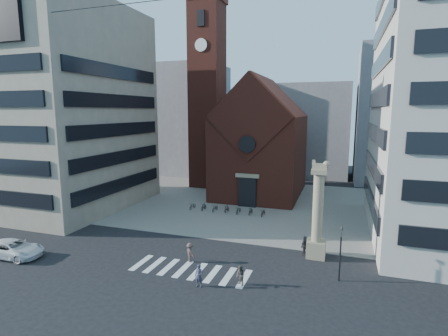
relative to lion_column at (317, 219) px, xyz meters
The scene contains 23 objects.
ground 11.01m from the lion_column, 163.32° to the right, with size 120.00×120.00×0.00m, color black.
piazza 19.18m from the lion_column, 122.03° to the left, with size 46.00×30.00×0.05m, color gray.
zebra_crossing 11.72m from the lion_column, 147.61° to the right, with size 10.20×3.20×0.01m, color white, non-canonical shape.
church 24.62m from the lion_column, 114.43° to the left, with size 12.00×16.65×18.00m.
campanile 34.29m from the lion_column, 128.68° to the left, with size 5.50×5.50×31.20m.
building_left 36.01m from the lion_column, 168.37° to the left, with size 18.00×20.00×26.00m, color gray.
bg_block_left 48.23m from the lion_column, 129.04° to the left, with size 16.00×14.00×22.00m, color gray.
bg_block_mid 42.55m from the lion_column, 95.45° to the left, with size 14.00×12.00×18.00m, color gray.
bg_block_right 41.69m from the lion_column, 72.91° to the left, with size 16.00×14.00×24.00m, color gray.
lion_column is the anchor object (origin of this frame).
traffic_light 4.62m from the lion_column, 63.54° to the right, with size 0.13×0.16×4.30m.
white_car 26.92m from the lion_column, 161.22° to the right, with size 2.50×5.43×1.51m, color white.
pedestrian_0 11.59m from the lion_column, 133.26° to the right, with size 0.62×0.41×1.71m, color #353348.
pedestrian_1 9.02m from the lion_column, 124.80° to the right, with size 0.74×0.58×1.53m, color #524942.
pedestrian_2 2.75m from the lion_column, behind, with size 1.06×0.44×1.80m, color #292830.
pedestrian_3 11.39m from the lion_column, 156.07° to the right, with size 1.09×0.63×1.68m, color #4D3833.
scooter_0 19.73m from the lion_column, 147.70° to the left, with size 0.58×1.65×0.87m, color black.
scooter_1 18.43m from the lion_column, 145.06° to the left, with size 0.45×1.60×0.96m, color black.
scooter_2 17.19m from the lion_column, 142.01° to the left, with size 0.58×1.65×0.87m, color black.
scooter_3 15.99m from the lion_column, 138.48° to the left, with size 0.45×1.60×0.96m, color black.
scooter_4 14.88m from the lion_column, 134.38° to the left, with size 0.58×1.65×0.87m, color black.
scooter_5 13.84m from the lion_column, 129.61° to the left, with size 0.45×1.60×0.96m, color black.
scooter_6 12.93m from the lion_column, 124.09° to the left, with size 0.58×1.65×0.87m, color black.
Camera 1 is at (11.70, -27.32, 12.75)m, focal length 28.00 mm.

